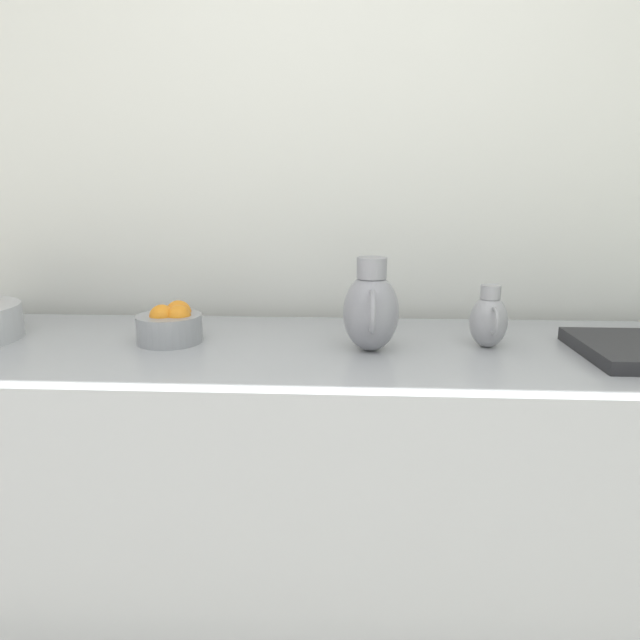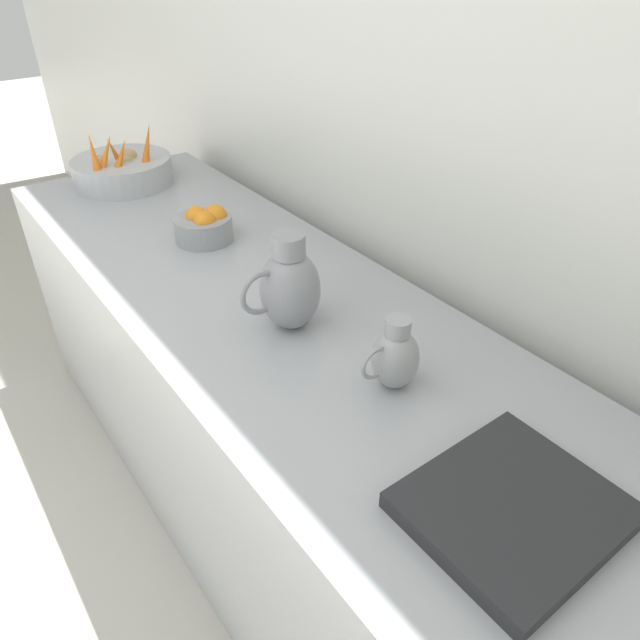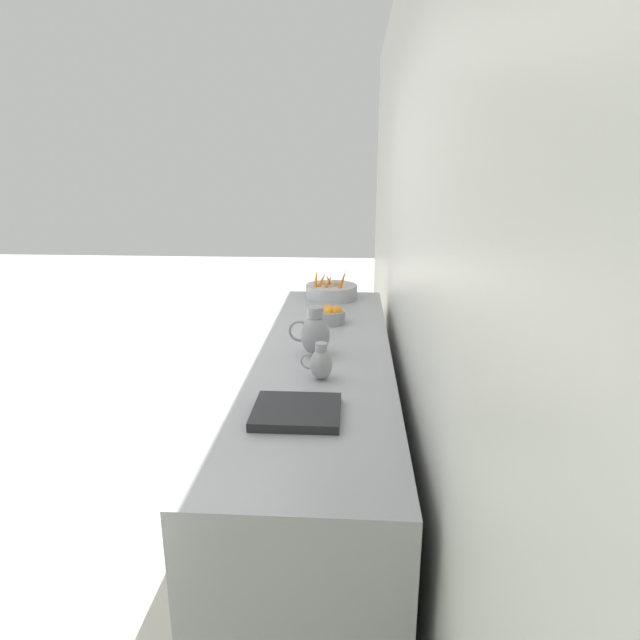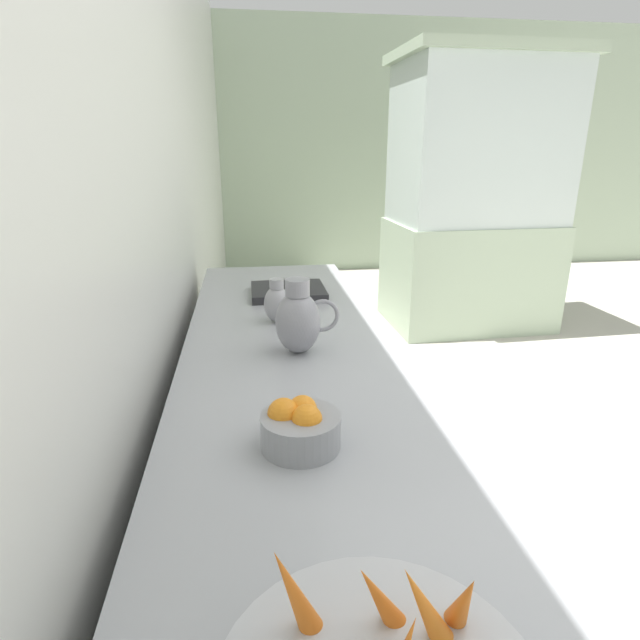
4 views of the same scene
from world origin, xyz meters
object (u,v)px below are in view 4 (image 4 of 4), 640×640
(orange_bowl, at_px, (298,425))
(glass_block_booth, at_px, (474,198))
(metal_pitcher_short, at_px, (278,303))
(metal_pitcher_tall, at_px, (299,320))

(orange_bowl, xyz_separation_m, glass_block_booth, (1.85, 3.22, 0.19))
(orange_bowl, distance_m, glass_block_booth, 3.72)
(metal_pitcher_short, bearing_deg, metal_pitcher_tall, -81.09)
(glass_block_booth, bearing_deg, metal_pitcher_tall, -123.97)
(orange_bowl, relative_size, metal_pitcher_tall, 0.73)
(metal_pitcher_tall, height_order, glass_block_booth, glass_block_booth)
(metal_pitcher_tall, bearing_deg, orange_bowl, -95.97)
(orange_bowl, height_order, metal_pitcher_short, metal_pitcher_short)
(orange_bowl, relative_size, glass_block_booth, 0.08)
(orange_bowl, distance_m, metal_pitcher_tall, 0.57)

